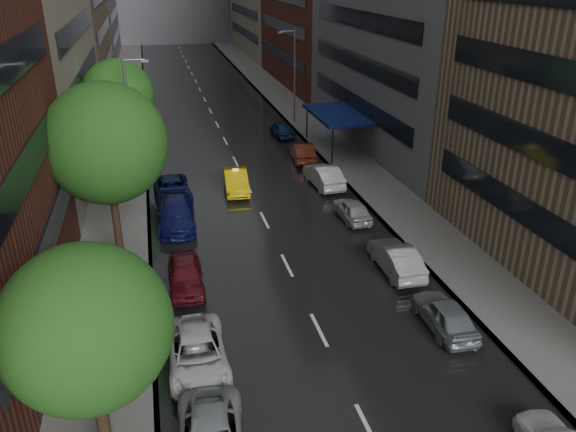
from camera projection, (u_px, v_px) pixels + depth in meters
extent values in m
cube|color=black|center=(213.00, 115.00, 60.19)|extent=(14.00, 140.00, 0.01)
cube|color=gray|center=(126.00, 119.00, 58.21)|extent=(4.00, 140.00, 0.15)
cube|color=gray|center=(294.00, 110.00, 62.10)|extent=(4.00, 140.00, 0.15)
cube|color=#937A5B|center=(64.00, 0.00, 64.87)|extent=(8.00, 28.00, 22.00)
cube|color=slate|center=(407.00, 1.00, 46.12)|extent=(8.00, 28.00, 24.00)
cylinder|color=#382619|center=(102.00, 415.00, 17.10)|extent=(0.40, 0.40, 4.28)
sphere|color=#1E5116|center=(86.00, 327.00, 15.79)|extent=(4.90, 4.90, 4.90)
cylinder|color=#382619|center=(116.00, 217.00, 29.28)|extent=(0.40, 0.40, 5.33)
sphere|color=#1E5116|center=(106.00, 143.00, 27.65)|extent=(6.09, 6.09, 6.09)
cylinder|color=#382619|center=(124.00, 141.00, 43.22)|extent=(0.40, 0.40, 4.68)
sphere|color=#1E5116|center=(118.00, 95.00, 41.79)|extent=(5.34, 5.34, 5.34)
imported|color=yellow|center=(236.00, 181.00, 39.67)|extent=(1.90, 4.66, 1.50)
imported|color=white|center=(197.00, 353.00, 22.12)|extent=(2.32, 5.00, 1.39)
imported|color=maroon|center=(186.00, 275.00, 27.69)|extent=(1.78, 4.27, 1.45)
imported|color=#10144E|center=(176.00, 213.00, 34.37)|extent=(2.43, 5.59, 1.60)
imported|color=#0D153E|center=(173.00, 190.00, 38.22)|extent=(2.59, 5.19, 1.41)
imported|color=gray|center=(445.00, 314.00, 24.57)|extent=(1.77, 4.16, 1.40)
imported|color=#9A9EA3|center=(396.00, 258.00, 29.22)|extent=(1.64, 4.54, 1.49)
imported|color=#B8B8B8|center=(352.00, 209.00, 35.25)|extent=(1.66, 3.92, 1.32)
imported|color=white|center=(324.00, 175.00, 40.61)|extent=(1.93, 4.88, 1.58)
imported|color=#5A2212|center=(302.00, 152.00, 45.89)|extent=(2.03, 4.68, 1.50)
imported|color=#10284C|center=(282.00, 129.00, 52.35)|extent=(1.81, 4.25, 1.43)
cylinder|color=gray|center=(130.00, 124.00, 38.86)|extent=(0.18, 0.18, 9.00)
cube|color=gray|center=(145.00, 61.00, 37.45)|extent=(0.50, 0.22, 0.16)
cylinder|color=gray|center=(295.00, 76.00, 55.54)|extent=(0.18, 0.18, 9.00)
cube|color=gray|center=(281.00, 32.00, 53.53)|extent=(0.50, 0.22, 0.16)
cube|color=navy|center=(337.00, 114.00, 47.55)|extent=(4.00, 8.00, 0.25)
cylinder|color=black|center=(333.00, 145.00, 44.44)|extent=(0.12, 0.12, 3.00)
cylinder|color=black|center=(307.00, 122.00, 51.18)|extent=(0.12, 0.12, 3.00)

